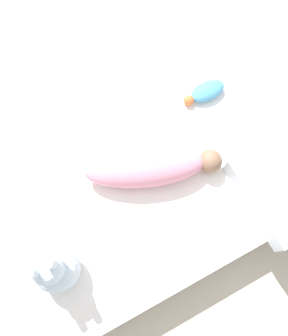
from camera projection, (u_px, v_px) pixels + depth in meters
ground_plane at (144, 182)px, 1.60m from camera, size 12.00×12.00×0.00m
bed_mattress at (144, 177)px, 1.51m from camera, size 1.16×0.99×0.19m
swaddled_baby at (149, 166)px, 1.35m from camera, size 0.57×0.35×0.14m
pillow at (282, 190)px, 1.34m from camera, size 0.30×0.40×0.10m
bunny_plush at (55, 269)px, 1.18m from camera, size 0.17×0.17×0.32m
turtle_plush at (205, 92)px, 1.50m from camera, size 0.21×0.09×0.06m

